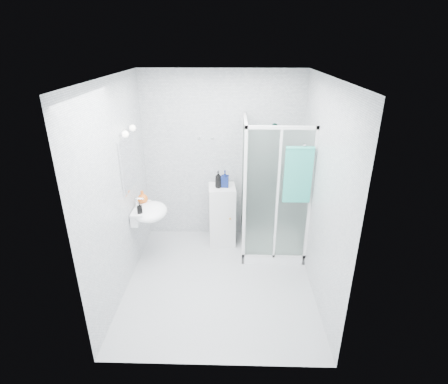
{
  "coord_description": "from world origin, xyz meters",
  "views": [
    {
      "loc": [
        0.16,
        -3.78,
        2.96
      ],
      "look_at": [
        0.05,
        0.35,
        1.15
      ],
      "focal_mm": 28.0,
      "sensor_mm": 36.0,
      "label": 1
    }
  ],
  "objects_px": {
    "shower_enclosure": "(267,225)",
    "storage_cabinet": "(222,215)",
    "shampoo_bottle_b": "(225,179)",
    "soap_dispenser_orange": "(143,197)",
    "shampoo_bottle_a": "(218,179)",
    "hand_towel": "(298,174)",
    "wall_basin": "(148,212)",
    "soap_dispenser_black": "(140,208)"
  },
  "relations": [
    {
      "from": "shampoo_bottle_b",
      "to": "soap_dispenser_black",
      "type": "xyz_separation_m",
      "value": [
        -1.1,
        -0.72,
        -0.14
      ]
    },
    {
      "from": "shower_enclosure",
      "to": "storage_cabinet",
      "type": "bearing_deg",
      "value": 160.65
    },
    {
      "from": "shampoo_bottle_b",
      "to": "wall_basin",
      "type": "bearing_deg",
      "value": -151.61
    },
    {
      "from": "shampoo_bottle_a",
      "to": "soap_dispenser_orange",
      "type": "xyz_separation_m",
      "value": [
        -1.04,
        -0.38,
        -0.12
      ]
    },
    {
      "from": "hand_towel",
      "to": "shampoo_bottle_b",
      "type": "distance_m",
      "value": 1.18
    },
    {
      "from": "storage_cabinet",
      "to": "shampoo_bottle_b",
      "type": "xyz_separation_m",
      "value": [
        0.04,
        0.01,
        0.6
      ]
    },
    {
      "from": "wall_basin",
      "to": "shampoo_bottle_b",
      "type": "distance_m",
      "value": 1.2
    },
    {
      "from": "shower_enclosure",
      "to": "storage_cabinet",
      "type": "relative_size",
      "value": 2.1
    },
    {
      "from": "wall_basin",
      "to": "shampoo_bottle_b",
      "type": "xyz_separation_m",
      "value": [
        1.03,
        0.56,
        0.28
      ]
    },
    {
      "from": "storage_cabinet",
      "to": "shampoo_bottle_a",
      "type": "xyz_separation_m",
      "value": [
        -0.05,
        -0.03,
        0.6
      ]
    },
    {
      "from": "shower_enclosure",
      "to": "soap_dispenser_black",
      "type": "distance_m",
      "value": 1.85
    },
    {
      "from": "storage_cabinet",
      "to": "soap_dispenser_black",
      "type": "xyz_separation_m",
      "value": [
        -1.06,
        -0.72,
        0.46
      ]
    },
    {
      "from": "wall_basin",
      "to": "soap_dispenser_orange",
      "type": "xyz_separation_m",
      "value": [
        -0.1,
        0.14,
        0.16
      ]
    },
    {
      "from": "shampoo_bottle_a",
      "to": "shampoo_bottle_b",
      "type": "distance_m",
      "value": 0.1
    },
    {
      "from": "shower_enclosure",
      "to": "wall_basin",
      "type": "bearing_deg",
      "value": -169.19
    },
    {
      "from": "soap_dispenser_orange",
      "to": "soap_dispenser_black",
      "type": "height_order",
      "value": "soap_dispenser_orange"
    },
    {
      "from": "shampoo_bottle_b",
      "to": "soap_dispenser_black",
      "type": "relative_size",
      "value": 1.7
    },
    {
      "from": "soap_dispenser_black",
      "to": "shower_enclosure",
      "type": "bearing_deg",
      "value": 15.63
    },
    {
      "from": "shower_enclosure",
      "to": "shampoo_bottle_a",
      "type": "distance_m",
      "value": 0.98
    },
    {
      "from": "shampoo_bottle_b",
      "to": "soap_dispenser_orange",
      "type": "distance_m",
      "value": 1.21
    },
    {
      "from": "storage_cabinet",
      "to": "hand_towel",
      "type": "distance_m",
      "value": 1.49
    },
    {
      "from": "storage_cabinet",
      "to": "shampoo_bottle_a",
      "type": "height_order",
      "value": "shampoo_bottle_a"
    },
    {
      "from": "wall_basin",
      "to": "shampoo_bottle_a",
      "type": "xyz_separation_m",
      "value": [
        0.93,
        0.52,
        0.28
      ]
    },
    {
      "from": "wall_basin",
      "to": "soap_dispenser_orange",
      "type": "distance_m",
      "value": 0.24
    },
    {
      "from": "shampoo_bottle_b",
      "to": "soap_dispenser_orange",
      "type": "height_order",
      "value": "shampoo_bottle_b"
    },
    {
      "from": "shampoo_bottle_a",
      "to": "soap_dispenser_orange",
      "type": "bearing_deg",
      "value": -160.0
    },
    {
      "from": "hand_towel",
      "to": "shampoo_bottle_b",
      "type": "height_order",
      "value": "hand_towel"
    },
    {
      "from": "hand_towel",
      "to": "soap_dispenser_black",
      "type": "relative_size",
      "value": 5.09
    },
    {
      "from": "hand_towel",
      "to": "wall_basin",
      "type": "bearing_deg",
      "value": 177.53
    },
    {
      "from": "storage_cabinet",
      "to": "shampoo_bottle_a",
      "type": "relative_size",
      "value": 3.7
    },
    {
      "from": "shampoo_bottle_b",
      "to": "soap_dispenser_orange",
      "type": "relative_size",
      "value": 1.35
    },
    {
      "from": "storage_cabinet",
      "to": "soap_dispenser_orange",
      "type": "height_order",
      "value": "soap_dispenser_orange"
    },
    {
      "from": "wall_basin",
      "to": "hand_towel",
      "type": "height_order",
      "value": "hand_towel"
    },
    {
      "from": "shampoo_bottle_a",
      "to": "soap_dispenser_black",
      "type": "xyz_separation_m",
      "value": [
        -1.0,
        -0.68,
        -0.14
      ]
    },
    {
      "from": "storage_cabinet",
      "to": "shampoo_bottle_b",
      "type": "height_order",
      "value": "shampoo_bottle_b"
    },
    {
      "from": "shower_enclosure",
      "to": "hand_towel",
      "type": "relative_size",
      "value": 2.67
    },
    {
      "from": "hand_towel",
      "to": "shampoo_bottle_a",
      "type": "height_order",
      "value": "hand_towel"
    },
    {
      "from": "shower_enclosure",
      "to": "shampoo_bottle_b",
      "type": "distance_m",
      "value": 0.92
    },
    {
      "from": "soap_dispenser_orange",
      "to": "hand_towel",
      "type": "bearing_deg",
      "value": -6.24
    },
    {
      "from": "shower_enclosure",
      "to": "hand_towel",
      "type": "distance_m",
      "value": 1.09
    },
    {
      "from": "wall_basin",
      "to": "storage_cabinet",
      "type": "bearing_deg",
      "value": 29.08
    },
    {
      "from": "shower_enclosure",
      "to": "soap_dispenser_orange",
      "type": "distance_m",
      "value": 1.84
    }
  ]
}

